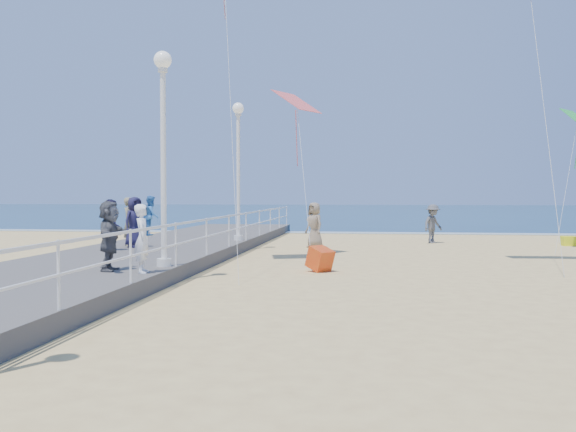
# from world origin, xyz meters

# --- Properties ---
(ground) EXTENTS (160.00, 160.00, 0.00)m
(ground) POSITION_xyz_m (0.00, 0.00, 0.00)
(ground) COLOR #EBCA7B
(ground) RESTS_ON ground
(ocean) EXTENTS (160.00, 90.00, 0.05)m
(ocean) POSITION_xyz_m (0.00, 65.00, 0.01)
(ocean) COLOR #0C2D48
(ocean) RESTS_ON ground
(surf_line) EXTENTS (160.00, 1.20, 0.04)m
(surf_line) POSITION_xyz_m (0.00, 20.50, 0.03)
(surf_line) COLOR white
(surf_line) RESTS_ON ground
(boardwalk) EXTENTS (5.00, 44.00, 0.40)m
(boardwalk) POSITION_xyz_m (-7.50, 0.00, 0.20)
(boardwalk) COLOR #635F5A
(boardwalk) RESTS_ON ground
(railing) EXTENTS (0.05, 42.00, 0.55)m
(railing) POSITION_xyz_m (-5.05, 0.00, 1.25)
(railing) COLOR white
(railing) RESTS_ON boardwalk
(lamp_post_mid) EXTENTS (0.44, 0.44, 5.32)m
(lamp_post_mid) POSITION_xyz_m (-5.35, 0.00, 3.66)
(lamp_post_mid) COLOR white
(lamp_post_mid) RESTS_ON boardwalk
(lamp_post_far) EXTENTS (0.44, 0.44, 5.32)m
(lamp_post_far) POSITION_xyz_m (-5.35, 9.00, 3.66)
(lamp_post_far) COLOR white
(lamp_post_far) RESTS_ON boardwalk
(woman_holding_toddler) EXTENTS (0.50, 0.65, 1.57)m
(woman_holding_toddler) POSITION_xyz_m (-5.40, -1.34, 1.19)
(woman_holding_toddler) COLOR white
(woman_holding_toddler) RESTS_ON boardwalk
(toddler_held) EXTENTS (0.44, 0.51, 0.91)m
(toddler_held) POSITION_xyz_m (-5.25, -1.19, 1.71)
(toddler_held) COLOR #3477C4
(toddler_held) RESTS_ON boardwalk
(spectator_4) EXTENTS (0.89, 0.99, 1.71)m
(spectator_4) POSITION_xyz_m (-8.16, 5.39, 1.25)
(spectator_4) COLOR #1E1B3C
(spectator_4) RESTS_ON boardwalk
(spectator_5) EXTENTS (0.67, 1.58, 1.65)m
(spectator_5) POSITION_xyz_m (-6.33, -1.04, 1.23)
(spectator_5) COLOR #515156
(spectator_5) RESTS_ON boardwalk
(spectator_6) EXTENTS (0.49, 0.67, 1.68)m
(spectator_6) POSITION_xyz_m (-8.57, 5.98, 1.24)
(spectator_6) COLOR #807958
(spectator_6) RESTS_ON boardwalk
(spectator_7) EXTENTS (0.74, 0.88, 1.63)m
(spectator_7) POSITION_xyz_m (-8.47, 4.19, 1.22)
(spectator_7) COLOR #1A1631
(spectator_7) RESTS_ON boardwalk
(beach_walker_a) EXTENTS (1.23, 1.26, 1.73)m
(beach_walker_a) POSITION_xyz_m (2.49, 13.80, 0.87)
(beach_walker_a) COLOR #525256
(beach_walker_a) RESTS_ON ground
(beach_walker_c) EXTENTS (1.05, 1.07, 1.86)m
(beach_walker_c) POSITION_xyz_m (-2.54, 10.67, 0.93)
(beach_walker_c) COLOR gray
(beach_walker_c) RESTS_ON ground
(box_kite) EXTENTS (0.90, 0.88, 0.74)m
(box_kite) POSITION_xyz_m (-1.67, 2.69, 0.30)
(box_kite) COLOR red
(box_kite) RESTS_ON ground
(beach_chair_left) EXTENTS (0.55, 0.55, 0.40)m
(beach_chair_left) POSITION_xyz_m (8.08, 13.12, 0.20)
(beach_chair_left) COLOR yellow
(beach_chair_left) RESTS_ON ground
(kite_diamond_pink) EXTENTS (1.75, 1.84, 0.79)m
(kite_diamond_pink) POSITION_xyz_m (-2.88, 7.26, 5.46)
(kite_diamond_pink) COLOR #F95C5C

